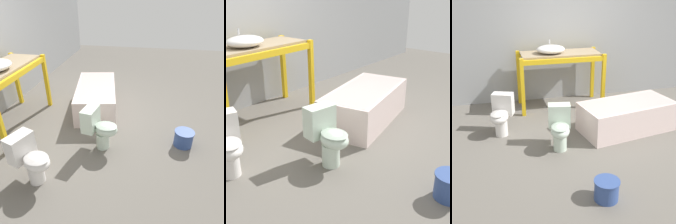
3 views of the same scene
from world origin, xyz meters
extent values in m
plane|color=#666059|center=(0.00, 0.00, 0.00)|extent=(12.00, 12.00, 0.00)
cube|color=#9EA0A3|center=(0.00, 1.88, 1.60)|extent=(10.80, 0.08, 3.20)
cube|color=yellow|center=(0.49, 1.02, 0.55)|extent=(0.07, 0.07, 1.11)
cube|color=yellow|center=(0.49, 1.69, 0.55)|extent=(0.07, 0.07, 1.11)
cube|color=yellow|center=(-0.30, 1.02, 1.03)|extent=(1.59, 0.06, 0.09)
cube|color=yellow|center=(-0.30, 1.69, 1.03)|extent=(1.59, 0.06, 0.09)
cube|color=#998466|center=(-0.30, 1.35, 1.09)|extent=(1.52, 0.61, 0.04)
ellipsoid|color=white|center=(-0.49, 1.32, 1.19)|extent=(0.54, 0.46, 0.16)
cylinder|color=silver|center=(-0.49, 1.44, 1.31)|extent=(0.02, 0.02, 0.08)
cube|color=silver|center=(0.55, -0.01, 0.25)|extent=(1.69, 1.05, 0.51)
cube|color=beige|center=(0.55, -0.01, 0.40)|extent=(1.60, 0.95, 0.21)
cylinder|color=white|center=(-1.55, 0.29, 0.13)|extent=(0.21, 0.21, 0.27)
ellipsoid|color=white|center=(-1.57, 0.23, 0.35)|extent=(0.39, 0.43, 0.20)
ellipsoid|color=beige|center=(-1.57, 0.23, 0.42)|extent=(0.37, 0.41, 0.03)
cylinder|color=silver|center=(-0.71, -0.42, 0.13)|extent=(0.21, 0.21, 0.27)
ellipsoid|color=silver|center=(-0.72, -0.48, 0.35)|extent=(0.34, 0.40, 0.20)
ellipsoid|color=#A3B3A3|center=(-0.72, -0.48, 0.42)|extent=(0.32, 0.38, 0.03)
cube|color=silver|center=(-0.68, -0.23, 0.49)|extent=(0.37, 0.25, 0.37)
cylinder|color=#334C8C|center=(-0.44, -1.69, 0.13)|extent=(0.29, 0.29, 0.26)
camera|label=1|loc=(-3.42, -1.05, 2.26)|focal=35.00mm
camera|label=2|loc=(-3.05, -2.42, 1.96)|focal=50.00mm
camera|label=3|loc=(-1.64, -4.51, 2.44)|focal=50.00mm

